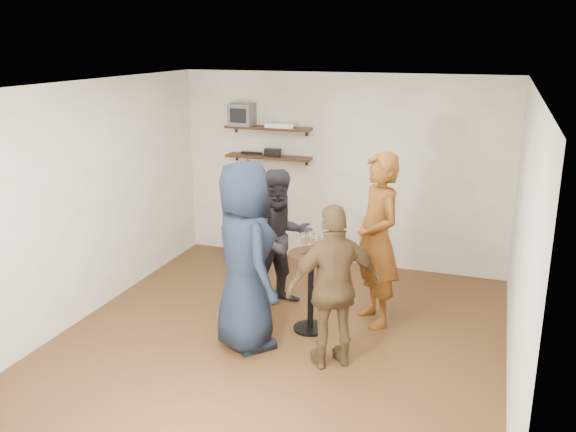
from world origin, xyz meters
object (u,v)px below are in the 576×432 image
object	(u,v)px
person_dark	(281,239)
person_navy	(245,257)
side_table	(245,230)
drinks_table	(311,281)
crt_monitor	(242,114)
person_brown	(335,287)
person_plaid	(378,240)
radio	(273,152)
dvd_deck	(282,125)

from	to	relation	value
person_dark	person_navy	distance (m)	1.07
side_table	drinks_table	world-z (taller)	drinks_table
crt_monitor	person_brown	xyz separation A→B (m)	(2.04, -2.63, -1.22)
side_table	person_plaid	distance (m)	2.44
crt_monitor	person_brown	distance (m)	3.55
person_plaid	crt_monitor	bearing A→B (deg)	-160.10
side_table	person_dark	distance (m)	1.48
radio	side_table	world-z (taller)	radio
drinks_table	dvd_deck	bearing A→B (deg)	117.38
dvd_deck	person_plaid	size ratio (longest dim) A/B	0.21
person_brown	radio	bearing A→B (deg)	-92.98
drinks_table	person_dark	bearing A→B (deg)	134.87
drinks_table	person_brown	bearing A→B (deg)	-55.79
radio	person_plaid	world-z (taller)	person_plaid
drinks_table	person_navy	size ratio (longest dim) A/B	0.46
dvd_deck	person_plaid	distance (m)	2.49
dvd_deck	person_navy	xyz separation A→B (m)	(0.52, -2.55, -0.94)
crt_monitor	dvd_deck	size ratio (longest dim) A/B	0.80
person_plaid	person_brown	bearing A→B (deg)	-45.14
crt_monitor	person_navy	size ratio (longest dim) A/B	0.17
dvd_deck	side_table	world-z (taller)	dvd_deck
person_plaid	person_brown	size ratio (longest dim) A/B	1.20
radio	person_dark	size ratio (longest dim) A/B	0.14
person_plaid	person_dark	size ratio (longest dim) A/B	1.17
side_table	crt_monitor	bearing A→B (deg)	113.33
crt_monitor	radio	distance (m)	0.67
radio	drinks_table	xyz separation A→B (m)	(1.18, -2.02, -0.96)
radio	person_dark	xyz separation A→B (m)	(0.65, -1.49, -0.71)
dvd_deck	side_table	distance (m)	1.52
drinks_table	person_dark	xyz separation A→B (m)	(-0.52, 0.53, 0.25)
person_dark	person_navy	world-z (taller)	person_navy
crt_monitor	radio	xyz separation A→B (m)	(0.44, 0.00, -0.50)
person_navy	side_table	bearing A→B (deg)	-22.03
person_plaid	person_dark	xyz separation A→B (m)	(-1.14, 0.11, -0.14)
person_dark	person_plaid	bearing A→B (deg)	-50.19
person_plaid	person_dark	world-z (taller)	person_plaid
dvd_deck	drinks_table	size ratio (longest dim) A/B	0.46
drinks_table	person_plaid	size ratio (longest dim) A/B	0.46
dvd_deck	person_dark	bearing A→B (deg)	-70.75
person_plaid	person_brown	distance (m)	1.07
person_navy	drinks_table	bearing A→B (deg)	-90.00
crt_monitor	person_navy	world-z (taller)	crt_monitor
side_table	person_brown	size ratio (longest dim) A/B	0.36
crt_monitor	side_table	world-z (taller)	crt_monitor
side_table	person_dark	size ratio (longest dim) A/B	0.35
side_table	person_plaid	xyz separation A→B (m)	(2.06, -1.21, 0.47)
person_dark	person_navy	xyz separation A→B (m)	(0.00, -1.06, 0.15)
crt_monitor	drinks_table	bearing A→B (deg)	-51.30
person_dark	person_brown	world-z (taller)	person_dark
dvd_deck	person_navy	distance (m)	2.77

